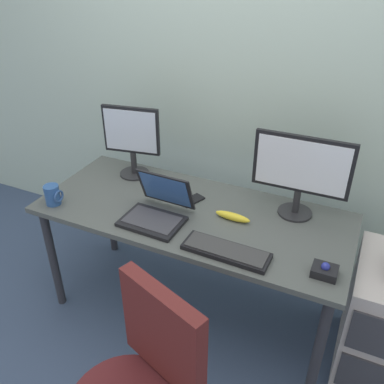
% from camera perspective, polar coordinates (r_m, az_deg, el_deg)
% --- Properties ---
extents(ground_plane, '(8.00, 8.00, 0.00)m').
position_cam_1_polar(ground_plane, '(2.70, 0.00, -15.71)').
color(ground_plane, '#3B4B68').
extents(back_wall, '(6.00, 0.10, 2.80)m').
position_cam_1_polar(back_wall, '(2.57, 6.99, 18.09)').
color(back_wall, '#B4C9B9').
rests_on(back_wall, ground).
extents(desk, '(1.68, 0.71, 0.74)m').
position_cam_1_polar(desk, '(2.27, 0.00, -4.23)').
color(desk, '#4C504D').
rests_on(desk, ground).
extents(monitor_main, '(0.49, 0.18, 0.44)m').
position_cam_1_polar(monitor_main, '(2.14, 14.80, 2.92)').
color(monitor_main, '#262628').
rests_on(monitor_main, desk).
extents(monitor_side, '(0.34, 0.18, 0.43)m').
position_cam_1_polar(monitor_side, '(2.49, -8.31, 7.46)').
color(monitor_side, '#262628').
rests_on(monitor_side, desk).
extents(keyboard, '(0.41, 0.15, 0.03)m').
position_cam_1_polar(keyboard, '(1.94, 4.71, -8.09)').
color(keyboard, black).
rests_on(keyboard, desk).
extents(laptop, '(0.32, 0.31, 0.23)m').
position_cam_1_polar(laptop, '(2.15, -4.83, -2.40)').
color(laptop, black).
rests_on(laptop, desk).
extents(trackball_mouse, '(0.11, 0.09, 0.07)m').
position_cam_1_polar(trackball_mouse, '(1.90, 17.79, -10.27)').
color(trackball_mouse, black).
rests_on(trackball_mouse, desk).
extents(coffee_mug, '(0.09, 0.08, 0.11)m').
position_cam_1_polar(coffee_mug, '(2.38, -18.61, -0.39)').
color(coffee_mug, '#2B518E').
rests_on(coffee_mug, desk).
extents(cell_phone, '(0.12, 0.16, 0.01)m').
position_cam_1_polar(cell_phone, '(2.30, -0.01, -1.16)').
color(cell_phone, black).
rests_on(cell_phone, desk).
extents(banana, '(0.19, 0.05, 0.04)m').
position_cam_1_polar(banana, '(2.15, 5.61, -3.38)').
color(banana, yellow).
rests_on(banana, desk).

